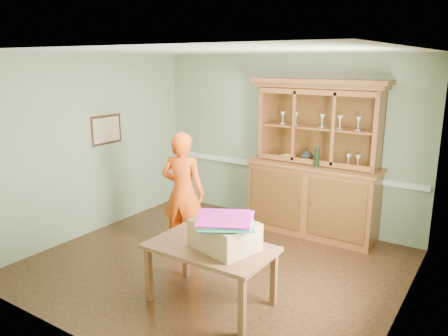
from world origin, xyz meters
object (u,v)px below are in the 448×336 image
Objects in this scene: china_hutch at (314,182)px; dining_table at (210,253)px; person at (183,193)px; cardboard_box at (225,235)px.

dining_table is at bearing -93.43° from china_hutch.
china_hutch reaches higher than person.
person is at bearing 139.98° from dining_table.
china_hutch is at bearing 90.10° from cardboard_box.
dining_table is 0.80× the size of person.
person reaches higher than dining_table.
person is at bearing 144.90° from cardboard_box.
china_hutch is 1.39× the size of person.
cardboard_box is at bearing -89.90° from china_hutch.
person is at bearing -128.27° from china_hutch.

